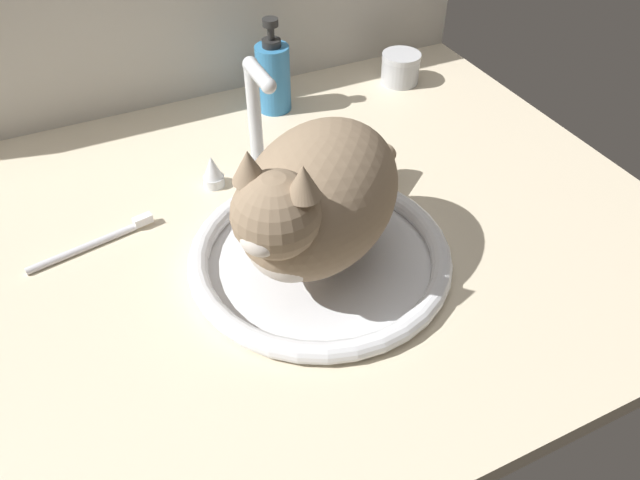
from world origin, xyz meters
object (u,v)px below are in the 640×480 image
Objects in this scene: sink_basin at (320,256)px; cat at (314,201)px; metal_jar at (400,68)px; soap_pump_bottle at (273,76)px; faucet at (257,135)px; toothbrush at (95,242)px.

cat is (-1.21, -0.92, 10.27)cm from sink_basin.
cat is at bearing -132.75° from metal_jar.
faucet is at bearing -118.59° from soap_pump_bottle.
soap_pump_bottle reaches higher than sink_basin.
soap_pump_bottle is 42.97cm from toothbrush.
metal_jar is at bearing 47.55° from sink_basin.
cat is (-1.21, -22.35, 4.11)cm from faucet.
sink_basin is 1.78× the size of faucet.
metal_jar is (36.11, 39.07, -8.60)cm from cat.
soap_pump_bottle is 0.94× the size of toothbrush.
faucet reaches higher than sink_basin.
metal_jar reaches higher than toothbrush.
toothbrush is (-26.00, -5.51, -6.73)cm from faucet.
faucet is 2.64× the size of metal_jar.
soap_pump_bottle is (9.68, 17.76, -1.08)cm from faucet.
toothbrush is at bearing -168.04° from faucet.
metal_jar is 64.87cm from toothbrush.
faucet is 1.17× the size of soap_pump_bottle.
sink_basin is at bearing -103.87° from soap_pump_bottle.
soap_pump_bottle is (9.68, 39.19, 5.08)cm from sink_basin.
soap_pump_bottle reaches higher than toothbrush.
faucet reaches higher than metal_jar.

